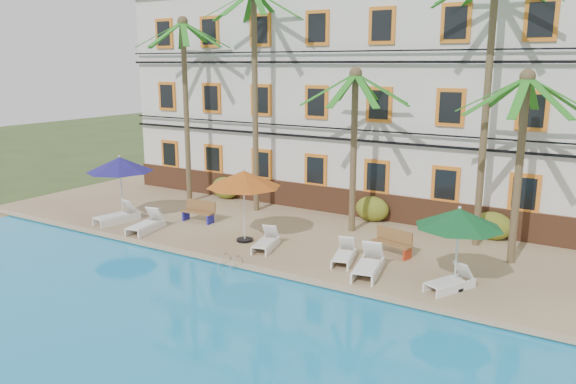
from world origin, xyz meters
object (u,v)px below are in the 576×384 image
Objects in this scene: lounger_e at (369,265)px; palm_a at (185,86)px; pool_ladder at (231,265)px; umbrella_blue at (120,165)px; umbrella_green at (459,218)px; palm_d at (489,74)px; lounger_d at (344,255)px; palm_b at (255,73)px; lounger_a at (118,216)px; bench_left at (199,211)px; lounger_f at (451,281)px; lounger_b at (147,224)px; lounger_c at (266,242)px; palm_e at (522,139)px; umbrella_red at (244,179)px; palm_c at (354,126)px; bench_right at (393,242)px.

palm_a is at bearing 158.59° from lounger_e.
umbrella_blue is at bearing 163.97° from pool_ladder.
umbrella_green is (14.59, -0.26, -0.21)m from umbrella_blue.
palm_d is 6.25m from umbrella_green.
lounger_d is 0.84× the size of lounger_e.
lounger_a is at bearing -129.15° from palm_b.
umbrella_green is at bearing -8.49° from bench_left.
umbrella_green is 1.97m from lounger_f.
palm_a is at bearing 111.85° from lounger_b.
palm_d is at bearing 34.75° from lounger_c.
umbrella_red is (-9.21, -2.85, -1.85)m from palm_e.
lounger_e reaches higher than lounger_f.
palm_d is 3.54× the size of umbrella_blue.
pool_ladder is (-1.78, -5.81, -4.31)m from palm_c.
lounger_e is at bearing -2.26° from umbrella_blue.
lounger_f reaches higher than pool_ladder.
palm_b is 7.12m from umbrella_blue.
lounger_f is (-1.11, -3.46, -4.03)m from palm_e.
palm_b is 5.01× the size of lounger_b.
umbrella_blue is at bearing -93.64° from palm_a.
palm_a is 9.18m from palm_c.
bench_right reaches higher than lounger_a.
lounger_e is (-2.25, -4.90, -6.01)m from palm_d.
lounger_d is at bearing 172.20° from lounger_f.
umbrella_red is 2.51m from lounger_c.
umbrella_red is 1.60× the size of lounger_c.
palm_d reaches higher than palm_b.
umbrella_red is 4.80m from lounger_d.
lounger_a is 3.50m from bench_left.
palm_c is (9.07, -0.44, -1.31)m from palm_a.
palm_a is at bearing 168.51° from bench_right.
palm_e is at bearing -6.31° from palm_b.
umbrella_red is (-7.71, -4.19, -3.89)m from palm_d.
umbrella_blue reaches higher than lounger_d.
lounger_a is at bearing -69.28° from umbrella_blue.
umbrella_green is 1.66× the size of bench_right.
lounger_e is (9.65, 0.31, 0.02)m from lounger_b.
lounger_b is at bearing -166.33° from umbrella_red.
palm_a is 12.36m from lounger_d.
palm_d is (13.85, 0.35, 0.70)m from palm_a.
lounger_c is 3.08m from lounger_d.
palm_b reaches higher than lounger_d.
palm_d is 9.60m from umbrella_red.
palm_e is at bearing 30.79° from lounger_d.
palm_c is 7.70m from lounger_f.
lounger_e is (1.18, -0.62, 0.05)m from lounger_d.
bench_right is (-3.75, -1.37, -3.82)m from palm_e.
palm_e is 13.19m from bench_left.
palm_a is 3.40× the size of umbrella_green.
umbrella_red reaches higher than lounger_c.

